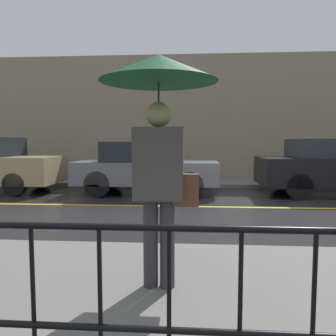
% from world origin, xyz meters
% --- Properties ---
extents(ground_plane, '(80.00, 80.00, 0.00)m').
position_xyz_m(ground_plane, '(0.00, 0.00, 0.00)').
color(ground_plane, '#262628').
extents(sidewalk_far, '(28.00, 2.08, 0.11)m').
position_xyz_m(sidewalk_far, '(0.00, 4.10, 0.05)').
color(sidewalk_far, slate).
rests_on(sidewalk_far, ground_plane).
extents(lane_marking, '(25.20, 0.12, 0.01)m').
position_xyz_m(lane_marking, '(0.00, 0.00, 0.00)').
color(lane_marking, gold).
rests_on(lane_marking, ground_plane).
extents(building_storefront, '(28.00, 0.30, 4.75)m').
position_xyz_m(building_storefront, '(0.00, 5.29, 2.37)').
color(building_storefront, gray).
rests_on(building_storefront, ground_plane).
extents(pedestrian, '(1.09, 1.09, 2.17)m').
position_xyz_m(pedestrian, '(-1.78, -4.38, 1.83)').
color(pedestrian, '#333338').
rests_on(pedestrian, sidewalk_near).
extents(car_grey, '(3.98, 1.77, 1.48)m').
position_xyz_m(car_grey, '(-2.79, 1.87, 0.76)').
color(car_grey, slate).
rests_on(car_grey, ground_plane).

